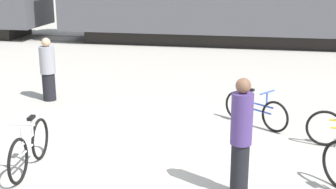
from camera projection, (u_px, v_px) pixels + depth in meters
ground_plane at (153, 162)px, 8.15m from camera, size 80.00×80.00×0.00m
rail_near at (215, 46)px, 19.44m from camera, size 54.63×0.07×0.01m
rail_far at (218, 41)px, 20.80m from camera, size 54.63×0.07×0.01m
bicycle_blue at (255, 110)px, 9.88m from camera, size 1.34×1.04×0.81m
bicycle_silver at (30, 148)px, 7.76m from camera, size 0.46×1.69×0.91m
person_in_purple at (241, 138)px, 6.75m from camera, size 0.31×0.31×1.81m
person_in_grey at (48, 70)px, 11.63m from camera, size 0.38×0.38×1.59m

